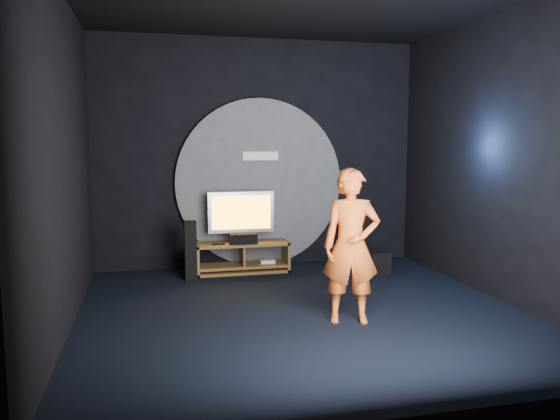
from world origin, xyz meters
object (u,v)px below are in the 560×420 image
at_px(tower_speaker_right, 347,240).
at_px(subwoofer, 378,263).
at_px(media_console, 243,259).
at_px(tv, 241,214).
at_px(player, 351,246).
at_px(tower_speaker_left, 191,251).

relative_size(tower_speaker_right, subwoofer, 2.50).
xyz_separation_m(media_console, subwoofer, (1.93, -0.57, -0.03)).
bearing_deg(media_console, tower_speaker_right, -0.49).
height_order(tv, tower_speaker_right, tv).
distance_m(tower_speaker_right, player, 2.66).
xyz_separation_m(tower_speaker_left, player, (1.56, -2.21, 0.42)).
bearing_deg(tower_speaker_right, player, -109.28).
bearing_deg(tower_speaker_left, subwoofer, -6.00).
distance_m(tv, subwoofer, 2.15).
bearing_deg(media_console, tv, 96.06).
height_order(media_console, player, player).
bearing_deg(subwoofer, tower_speaker_left, 174.00).
height_order(tv, subwoofer, tv).
bearing_deg(tv, tower_speaker_left, -155.89).
bearing_deg(player, media_console, 121.95).
xyz_separation_m(tower_speaker_left, subwoofer, (2.71, -0.29, -0.25)).
distance_m(media_console, subwoofer, 2.01).
bearing_deg(tv, media_console, -83.94).
bearing_deg(tower_speaker_left, tower_speaker_right, 6.30).
bearing_deg(tower_speaker_right, tv, 177.17).
bearing_deg(tower_speaker_right, subwoofer, -62.59).
relative_size(media_console, tower_speaker_left, 1.66).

